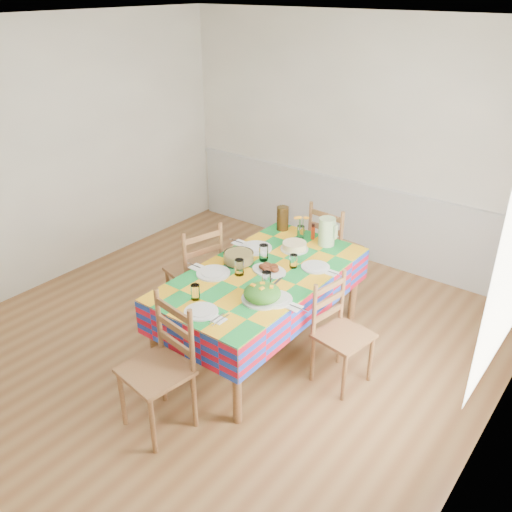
{
  "coord_description": "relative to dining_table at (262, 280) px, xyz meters",
  "views": [
    {
      "loc": [
        2.72,
        -2.85,
        2.96
      ],
      "look_at": [
        0.36,
        0.22,
        0.98
      ],
      "focal_mm": 38.0,
      "sensor_mm": 36.0,
      "label": 1
    }
  ],
  "objects": [
    {
      "name": "room",
      "position": [
        -0.31,
        -0.37,
        0.68
      ],
      "size": [
        4.58,
        5.08,
        2.78
      ],
      "color": "brown",
      "rests_on": "ground"
    },
    {
      "name": "wainscot",
      "position": [
        -0.31,
        2.11,
        -0.18
      ],
      "size": [
        4.41,
        0.06,
        0.92
      ],
      "color": "silver",
      "rests_on": "room"
    },
    {
      "name": "dining_table",
      "position": [
        0.0,
        0.0,
        0.0
      ],
      "size": [
        1.04,
        1.93,
        0.75
      ],
      "color": "brown",
      "rests_on": "room"
    },
    {
      "name": "setting_near_head",
      "position": [
        -0.04,
        -0.73,
        0.11
      ],
      "size": [
        0.42,
        0.28,
        0.12
      ],
      "color": "white",
      "rests_on": "dining_table"
    },
    {
      "name": "setting_left_near",
      "position": [
        -0.25,
        -0.23,
        0.11
      ],
      "size": [
        0.52,
        0.31,
        0.14
      ],
      "rotation": [
        0.0,
        0.0,
        1.57
      ],
      "color": "white",
      "rests_on": "dining_table"
    },
    {
      "name": "setting_left_far",
      "position": [
        -0.25,
        0.27,
        0.11
      ],
      "size": [
        0.55,
        0.32,
        0.14
      ],
      "rotation": [
        0.0,
        0.0,
        1.57
      ],
      "color": "white",
      "rests_on": "dining_table"
    },
    {
      "name": "setting_right_near",
      "position": [
        0.29,
        -0.25,
        0.11
      ],
      "size": [
        0.52,
        0.3,
        0.13
      ],
      "rotation": [
        0.0,
        0.0,
        -1.57
      ],
      "color": "white",
      "rests_on": "dining_table"
    },
    {
      "name": "setting_right_far",
      "position": [
        0.27,
        0.3,
        0.11
      ],
      "size": [
        0.47,
        0.27,
        0.12
      ],
      "rotation": [
        0.0,
        0.0,
        -1.57
      ],
      "color": "white",
      "rests_on": "dining_table"
    },
    {
      "name": "meat_platter",
      "position": [
        0.04,
        0.05,
        0.11
      ],
      "size": [
        0.31,
        0.23,
        0.06
      ],
      "color": "white",
      "rests_on": "dining_table"
    },
    {
      "name": "salad_platter",
      "position": [
        0.27,
        -0.35,
        0.13
      ],
      "size": [
        0.32,
        0.32,
        0.14
      ],
      "color": "white",
      "rests_on": "dining_table"
    },
    {
      "name": "pasta_bowl",
      "position": [
        -0.27,
        0.02,
        0.13
      ],
      "size": [
        0.26,
        0.26,
        0.1
      ],
      "color": "white",
      "rests_on": "dining_table"
    },
    {
      "name": "cake",
      "position": [
        -0.02,
        0.52,
        0.12
      ],
      "size": [
        0.26,
        0.26,
        0.07
      ],
      "color": "white",
      "rests_on": "dining_table"
    },
    {
      "name": "serving_utensils",
      "position": [
        0.18,
        -0.09,
        0.09
      ],
      "size": [
        0.14,
        0.32,
        0.01
      ],
      "color": "black",
      "rests_on": "dining_table"
    },
    {
      "name": "flower_vase",
      "position": [
        -0.12,
        0.77,
        0.18
      ],
      "size": [
        0.15,
        0.12,
        0.23
      ],
      "color": "white",
      "rests_on": "dining_table"
    },
    {
      "name": "hot_sauce",
      "position": [
        -0.01,
        0.82,
        0.16
      ],
      "size": [
        0.04,
        0.04,
        0.16
      ],
      "primitive_type": "cylinder",
      "color": "red",
      "rests_on": "dining_table"
    },
    {
      "name": "green_pitcher",
      "position": [
        0.15,
        0.79,
        0.22
      ],
      "size": [
        0.15,
        0.15,
        0.27
      ],
      "primitive_type": "cylinder",
      "color": "#A6C88D",
      "rests_on": "dining_table"
    },
    {
      "name": "tea_pitcher",
      "position": [
        -0.37,
        0.83,
        0.2
      ],
      "size": [
        0.12,
        0.12,
        0.24
      ],
      "primitive_type": "cylinder",
      "color": "black",
      "rests_on": "dining_table"
    },
    {
      "name": "name_card",
      "position": [
        0.01,
        -0.92,
        0.09
      ],
      "size": [
        0.08,
        0.03,
        0.02
      ],
      "primitive_type": "cube",
      "color": "white",
      "rests_on": "dining_table"
    },
    {
      "name": "chair_near",
      "position": [
        0.01,
        -1.21,
        -0.17
      ],
      "size": [
        0.5,
        0.49,
        1.01
      ],
      "rotation": [
        0.0,
        0.0,
        -0.14
      ],
      "color": "brown",
      "rests_on": "room"
    },
    {
      "name": "chair_far",
      "position": [
        -0.0,
        1.21,
        -0.17
      ],
      "size": [
        0.48,
        0.46,
        1.0
      ],
      "rotation": [
        0.0,
        0.0,
        3.05
      ],
      "color": "brown",
      "rests_on": "room"
    },
    {
      "name": "chair_left",
      "position": [
        -0.77,
        -0.01,
        -0.17
      ],
      "size": [
        0.53,
        0.55,
        1.01
      ],
      "rotation": [
        0.0,
        0.0,
        -1.84
      ],
      "color": "brown",
      "rests_on": "room"
    },
    {
      "name": "chair_right",
      "position": [
        0.77,
        0.01,
        -0.22
      ],
      "size": [
        0.44,
        0.46,
        0.91
      ],
      "rotation": [
        0.0,
        0.0,
        1.4
      ],
      "color": "brown",
      "rests_on": "room"
    }
  ]
}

